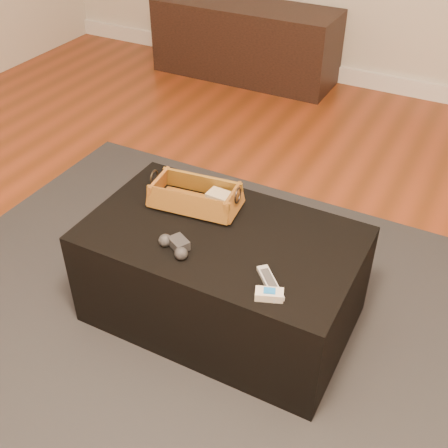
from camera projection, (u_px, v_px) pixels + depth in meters
The scene contains 11 objects.
floor at pixel (148, 335), 2.22m from camera, with size 5.00×5.50×0.01m, color brown.
baseboard at pixel (357, 78), 4.11m from camera, with size 5.00×0.04×0.12m, color white.
media_cabinet at pixel (245, 41), 4.13m from camera, with size 1.35×0.45×0.53m, color black.
area_rug at pixel (216, 323), 2.25m from camera, with size 2.60×2.00×0.01m, color black.
ottoman at pixel (222, 276), 2.16m from camera, with size 1.00×0.60×0.42m, color black.
tv_remote at pixel (190, 202), 2.15m from camera, with size 0.18×0.04×0.02m, color black.
cloth_bundle at pixel (220, 199), 2.13m from camera, with size 0.10×0.07×0.05m, color #C7B58A.
wicker_basket at pixel (195, 197), 2.14m from camera, with size 0.36×0.22×0.12m.
game_controller at pixel (175, 245), 1.94m from camera, with size 0.15×0.11×0.05m.
silver_remote at pixel (270, 283), 1.81m from camera, with size 0.14×0.14×0.02m.
cream_gadget at pixel (269, 294), 1.76m from camera, with size 0.10×0.07×0.03m.
Camera 1 is at (0.97, -1.19, 1.68)m, focal length 45.00 mm.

